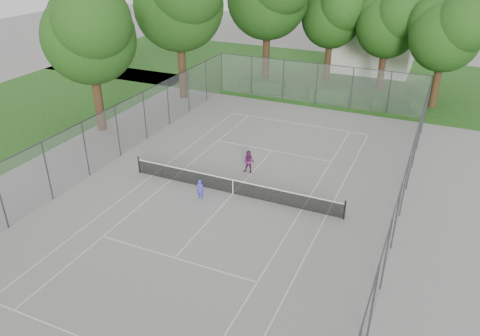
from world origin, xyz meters
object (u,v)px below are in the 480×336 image
at_px(tennis_net, 233,186).
at_px(woman_player, 249,162).
at_px(house, 375,32).
at_px(girl_player, 200,189).

relative_size(tennis_net, woman_player, 8.76).
xyz_separation_m(tennis_net, house, (2.41, 29.98, 3.43)).
xyz_separation_m(house, girl_player, (-3.86, -31.18, -3.34)).
xyz_separation_m(girl_player, woman_player, (1.24, 3.99, 0.13)).
height_order(tennis_net, house, house).
bearing_deg(woman_player, girl_player, -111.25).
distance_m(tennis_net, woman_player, 2.80).
relative_size(tennis_net, girl_player, 10.70).
bearing_deg(woman_player, house, 80.58).
height_order(tennis_net, girl_player, girl_player).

